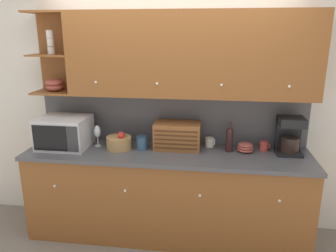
{
  "coord_description": "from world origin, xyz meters",
  "views": [
    {
      "loc": [
        0.43,
        -3.35,
        2.08
      ],
      "look_at": [
        0.0,
        -0.22,
        1.17
      ],
      "focal_mm": 35.0,
      "sensor_mm": 36.0,
      "label": 1
    }
  ],
  "objects": [
    {
      "name": "coffee_maker",
      "position": [
        1.19,
        -0.18,
        1.11
      ],
      "size": [
        0.24,
        0.23,
        0.37
      ],
      "color": "black",
      "rests_on": "counter_unit"
    },
    {
      "name": "mug_blue_second",
      "position": [
        0.97,
        -0.14,
        0.97
      ],
      "size": [
        0.1,
        0.09,
        0.09
      ],
      "color": "#B73D38",
      "rests_on": "counter_unit"
    },
    {
      "name": "backsplash_panel",
      "position": [
        0.0,
        -0.01,
        1.2
      ],
      "size": [
        2.81,
        0.01,
        0.54
      ],
      "color": "#4C4C51",
      "rests_on": "counter_unit"
    },
    {
      "name": "counter_unit",
      "position": [
        0.0,
        -0.32,
        0.46
      ],
      "size": [
        2.83,
        0.66,
        0.93
      ],
      "color": "brown",
      "rests_on": "ground_plane"
    },
    {
      "name": "mug",
      "position": [
        0.42,
        -0.09,
        0.98
      ],
      "size": [
        0.1,
        0.09,
        0.1
      ],
      "color": "silver",
      "rests_on": "counter_unit"
    },
    {
      "name": "fruit_basket",
      "position": [
        -0.49,
        -0.29,
        1.0
      ],
      "size": [
        0.25,
        0.25,
        0.19
      ],
      "color": "#A87F4C",
      "rests_on": "counter_unit"
    },
    {
      "name": "storage_canister",
      "position": [
        -0.26,
        -0.27,
        1.0
      ],
      "size": [
        0.11,
        0.11,
        0.14
      ],
      "color": "#33567A",
      "rests_on": "counter_unit"
    },
    {
      "name": "bread_box",
      "position": [
        0.09,
        -0.19,
        1.06
      ],
      "size": [
        0.46,
        0.29,
        0.27
      ],
      "color": "brown",
      "rests_on": "counter_unit"
    },
    {
      "name": "wine_glass",
      "position": [
        -0.74,
        -0.23,
        1.08
      ],
      "size": [
        0.07,
        0.07,
        0.22
      ],
      "color": "silver",
      "rests_on": "counter_unit"
    },
    {
      "name": "upper_cabinets",
      "position": [
        0.17,
        -0.16,
        1.87
      ],
      "size": [
        2.81,
        0.34,
        0.81
      ],
      "color": "brown",
      "rests_on": "backsplash_panel"
    },
    {
      "name": "wall_back",
      "position": [
        0.0,
        0.03,
        1.3
      ],
      "size": [
        5.21,
        0.06,
        2.6
      ],
      "color": "silver",
      "rests_on": "ground_plane"
    },
    {
      "name": "microwave",
      "position": [
        -1.06,
        -0.31,
        1.09
      ],
      "size": [
        0.5,
        0.42,
        0.32
      ],
      "color": "silver",
      "rests_on": "counter_unit"
    },
    {
      "name": "bowl_stack_on_counter",
      "position": [
        0.78,
        -0.2,
        0.97
      ],
      "size": [
        0.16,
        0.16,
        0.09
      ],
      "color": "#9E473D",
      "rests_on": "counter_unit"
    },
    {
      "name": "wine_bottle",
      "position": [
        0.61,
        -0.21,
        1.06
      ],
      "size": [
        0.07,
        0.07,
        0.3
      ],
      "color": "black",
      "rests_on": "counter_unit"
    },
    {
      "name": "ground_plane",
      "position": [
        0.0,
        0.0,
        0.0
      ],
      "size": [
        24.0,
        24.0,
        0.0
      ],
      "primitive_type": "plane",
      "color": "slate"
    }
  ]
}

